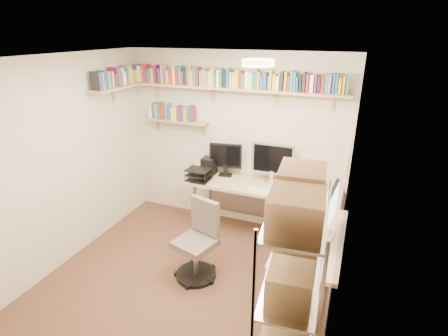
{
  "coord_description": "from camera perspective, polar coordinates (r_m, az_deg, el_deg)",
  "views": [
    {
      "loc": [
        1.63,
        -2.99,
        2.74
      ],
      "look_at": [
        0.23,
        0.55,
        1.23
      ],
      "focal_mm": 28.0,
      "sensor_mm": 36.0,
      "label": 1
    }
  ],
  "objects": [
    {
      "name": "ground",
      "position": [
        4.37,
        -5.69,
        -17.31
      ],
      "size": [
        3.2,
        3.2,
        0.0
      ],
      "primitive_type": "plane",
      "color": "#4E2A21",
      "rests_on": "ground"
    },
    {
      "name": "room_shell",
      "position": [
        3.6,
        -6.52,
        2.21
      ],
      "size": [
        3.24,
        3.04,
        2.52
      ],
      "color": "beige",
      "rests_on": "ground"
    },
    {
      "name": "wall_shelves",
      "position": [
        4.81,
        -4.06,
        13.08
      ],
      "size": [
        3.12,
        1.09,
        0.8
      ],
      "color": "tan",
      "rests_on": "ground"
    },
    {
      "name": "corner_desk",
      "position": [
        4.52,
        6.8,
        -4.42
      ],
      "size": [
        2.16,
        2.01,
        1.34
      ],
      "color": "beige",
      "rests_on": "ground"
    },
    {
      "name": "office_chair",
      "position": [
        4.18,
        -4.23,
        -12.52
      ],
      "size": [
        0.52,
        0.53,
        0.95
      ],
      "rotation": [
        0.0,
        0.0,
        -0.27
      ],
      "color": "black",
      "rests_on": "ground"
    },
    {
      "name": "wire_rack",
      "position": [
        2.41,
        11.05,
        -16.87
      ],
      "size": [
        0.44,
        0.8,
        1.94
      ],
      "rotation": [
        0.0,
        0.0,
        0.09
      ],
      "color": "silver",
      "rests_on": "ground"
    }
  ]
}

